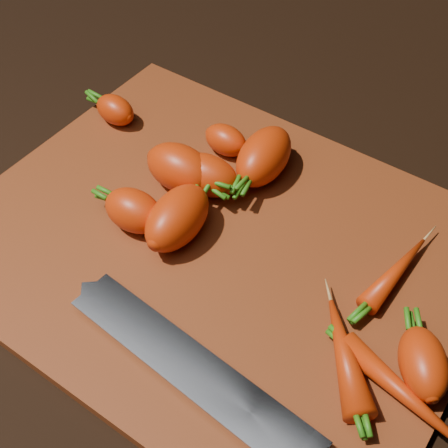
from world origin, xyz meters
The scene contains 14 objects.
ground centered at (0.00, 0.00, -0.01)m, with size 2.00×2.00×0.01m, color black.
cutting_board centered at (0.00, 0.00, 0.01)m, with size 0.50×0.40×0.01m, color brown.
carrot_0 centered at (-0.08, 0.04, 0.04)m, with size 0.08×0.05×0.05m, color red.
carrot_1 centered at (-0.08, -0.03, 0.03)m, with size 0.06×0.04×0.04m, color red.
carrot_2 centered at (-0.02, 0.11, 0.04)m, with size 0.09×0.05×0.05m, color red.
carrot_3 centered at (-0.04, -0.01, 0.04)m, with size 0.09×0.05×0.05m, color red.
carrot_4 centered at (-0.05, 0.05, 0.03)m, with size 0.07×0.04×0.04m, color red.
carrot_5 centered at (-0.07, 0.11, 0.03)m, with size 0.05×0.03×0.03m, color red.
carrot_6 centered at (0.22, -0.02, 0.03)m, with size 0.07×0.04×0.04m, color red.
carrot_7 centered at (0.16, 0.06, 0.02)m, with size 0.10×0.02×0.02m, color red.
carrot_8 centered at (0.22, -0.05, 0.02)m, with size 0.13×0.02×0.02m, color red.
carrot_9 centered at (0.16, -0.05, 0.03)m, with size 0.11×0.03×0.03m, color red.
carrot_10 centered at (-0.21, 0.08, 0.03)m, with size 0.05×0.03×0.03m, color red.
knife centered at (0.08, -0.13, 0.02)m, with size 0.39×0.06×0.02m.
Camera 1 is at (0.23, -0.32, 0.48)m, focal length 50.00 mm.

